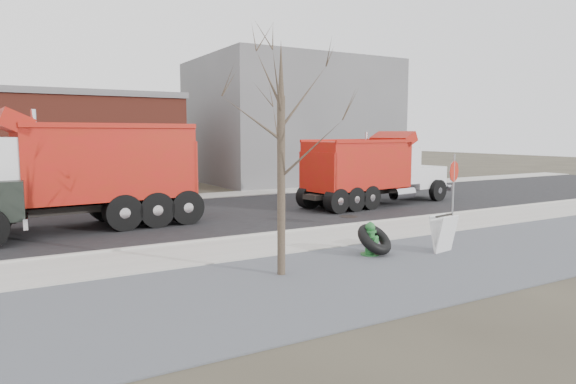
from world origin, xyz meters
TOP-DOWN VIEW (x-y plane):
  - ground at (0.00, 0.00)m, footprint 120.00×120.00m
  - gravel_verge at (0.00, -3.50)m, footprint 60.00×5.00m
  - sidewalk at (0.00, 0.25)m, footprint 60.00×2.50m
  - curb at (0.00, 1.55)m, footprint 60.00×0.15m
  - road at (0.00, 6.30)m, footprint 60.00×9.40m
  - far_sidewalk at (0.00, 12.00)m, footprint 60.00×2.00m
  - building_grey at (9.00, 18.00)m, footprint 12.00×10.00m
  - bare_tree at (-3.20, -2.60)m, footprint 3.20×3.20m
  - fire_hydrant at (-0.28, -2.14)m, footprint 0.51×0.49m
  - truck_tire at (-0.17, -2.17)m, footprint 1.22×1.18m
  - stop_sign at (3.88, -1.10)m, footprint 0.66×0.26m
  - sandwich_board at (1.62, -2.86)m, footprint 0.80×0.58m
  - dump_truck_red_a at (5.91, 5.35)m, footprint 8.08×3.12m
  - dump_truck_red_b at (-6.62, 5.62)m, footprint 9.34×3.20m

SIDE VIEW (x-z plane):
  - ground at x=0.00m, z-range 0.00..0.00m
  - road at x=0.00m, z-range 0.00..0.02m
  - gravel_verge at x=0.00m, z-range 0.00..0.03m
  - sidewalk at x=0.00m, z-range 0.00..0.06m
  - far_sidewalk at x=0.00m, z-range 0.00..0.06m
  - curb at x=0.00m, z-range 0.00..0.11m
  - fire_hydrant at x=-0.28m, z-range -0.04..0.87m
  - truck_tire at x=-0.17m, z-range 0.01..0.87m
  - sandwich_board at x=1.62m, z-range 0.03..1.04m
  - dump_truck_red_a at x=5.91m, z-range 0.03..3.26m
  - stop_sign at x=3.88m, z-range 0.48..3.02m
  - dump_truck_red_b at x=-6.62m, z-range 0.03..3.91m
  - bare_tree at x=-3.20m, z-range 0.70..5.90m
  - building_grey at x=9.00m, z-range 0.00..8.00m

